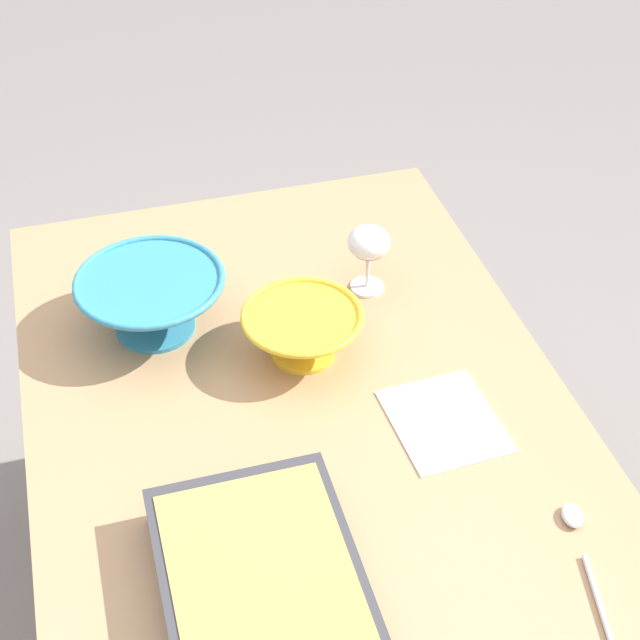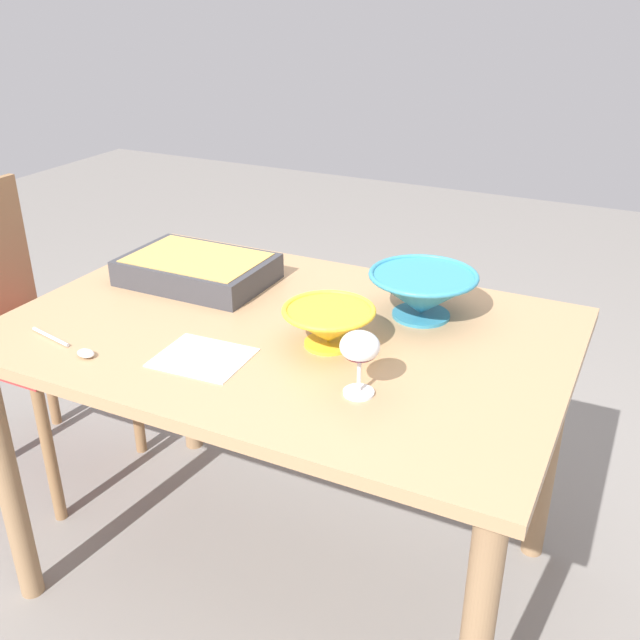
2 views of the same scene
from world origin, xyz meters
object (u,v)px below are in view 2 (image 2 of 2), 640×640
object	(u,v)px
dining_table	(286,366)
wine_glass	(360,350)
small_bowl	(422,293)
napkin	(203,358)
mixing_bowl	(329,324)
chair	(13,324)
serving_spoon	(74,348)
casserole_dish	(198,268)

from	to	relation	value
dining_table	wine_glass	bearing A→B (deg)	144.06
small_bowl	napkin	xyz separation A→B (m)	(0.35, 0.40, -0.06)
dining_table	mixing_bowl	size ratio (longest dim) A/B	6.26
chair	small_bowl	xyz separation A→B (m)	(-1.26, -0.12, 0.30)
mixing_bowl	small_bowl	world-z (taller)	small_bowl
dining_table	serving_spoon	bearing A→B (deg)	40.78
chair	wine_glass	world-z (taller)	chair
napkin	mixing_bowl	bearing A→B (deg)	-140.97
dining_table	casserole_dish	world-z (taller)	casserole_dish
dining_table	small_bowl	xyz separation A→B (m)	(-0.26, -0.19, 0.17)
serving_spoon	napkin	size ratio (longest dim) A/B	1.16
casserole_dish	mixing_bowl	size ratio (longest dim) A/B	1.84
wine_glass	serving_spoon	size ratio (longest dim) A/B	0.60
chair	mixing_bowl	world-z (taller)	chair
wine_glass	napkin	distance (m)	0.37
mixing_bowl	serving_spoon	world-z (taller)	mixing_bowl
wine_glass	mixing_bowl	xyz separation A→B (m)	(0.14, -0.16, -0.05)
small_bowl	wine_glass	bearing A→B (deg)	91.02
small_bowl	casserole_dish	bearing A→B (deg)	5.15
small_bowl	chair	bearing A→B (deg)	5.50
casserole_dish	napkin	distance (m)	0.43
chair	napkin	world-z (taller)	chair
chair	serving_spoon	world-z (taller)	chair
chair	wine_glass	bearing A→B (deg)	168.14
wine_glass	small_bowl	bearing A→B (deg)	-88.98
dining_table	mixing_bowl	distance (m)	0.20
mixing_bowl	dining_table	bearing A→B (deg)	-15.71
wine_glass	napkin	bearing A→B (deg)	2.22
dining_table	casserole_dish	distance (m)	0.39
chair	casserole_dish	size ratio (longest dim) A/B	2.44
casserole_dish	mixing_bowl	distance (m)	0.50
casserole_dish	wine_glass	bearing A→B (deg)	151.15
napkin	wine_glass	bearing A→B (deg)	-177.78
casserole_dish	mixing_bowl	world-z (taller)	mixing_bowl
wine_glass	casserole_dish	size ratio (longest dim) A/B	0.35
dining_table	small_bowl	distance (m)	0.37
mixing_bowl	napkin	distance (m)	0.28
dining_table	serving_spoon	world-z (taller)	serving_spoon
wine_glass	serving_spoon	world-z (taller)	wine_glass
serving_spoon	napkin	world-z (taller)	serving_spoon
chair	mixing_bowl	distance (m)	1.17
serving_spoon	mixing_bowl	bearing A→B (deg)	-150.91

